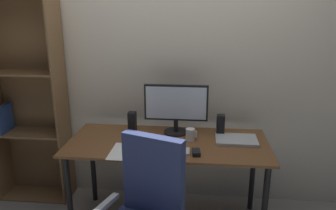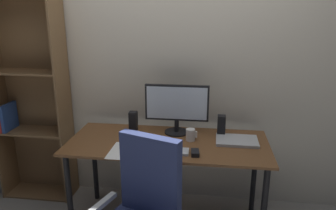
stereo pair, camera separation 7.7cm
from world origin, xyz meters
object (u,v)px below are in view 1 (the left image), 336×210
Objects in this scene: keyboard at (169,151)px; bookshelf at (28,103)px; mouse at (196,152)px; speaker_right at (220,125)px; coffee_mug at (190,134)px; laptop at (236,140)px; desk at (168,152)px; monitor at (176,106)px; speaker_left at (132,122)px.

bookshelf reaches higher than keyboard.
mouse is 0.44m from speaker_right.
coffee_mug is 0.36m from laptop.
mouse is at bearing -43.09° from desk.
desk is 0.23m from coffee_mug.
monitor is 0.55m from laptop.
speaker_left reaches higher than coffee_mug.
bookshelf is at bearing 156.81° from keyboard.
coffee_mug is 0.29× the size of laptop.
laptop is (0.53, 0.07, 0.10)m from desk.
bookshelf is (-1.83, 0.27, 0.16)m from laptop.
coffee_mug is 0.05× the size of bookshelf.
desk is at bearing -103.65° from monitor.
coffee_mug is at bearing 15.95° from desk.
bookshelf reaches higher than desk.
speaker_left and speaker_right have the same top height.
monitor is 3.05× the size of speaker_left.
keyboard is 0.52m from speaker_left.
coffee_mug is at bearing -15.67° from speaker_left.
coffee_mug reaches higher than laptop.
coffee_mug is at bearing -11.09° from bookshelf.
desk is at bearing -30.52° from speaker_left.
desk is 0.32m from mouse.
mouse is 1.63m from bookshelf.
keyboard is (-0.02, -0.39, -0.23)m from monitor.
mouse reaches higher than keyboard.
keyboard is at bearing -152.14° from laptop.
speaker_left is (-0.37, -0.01, -0.15)m from monitor.
monitor is 0.28× the size of bookshelf.
speaker_right is (-0.12, 0.12, 0.07)m from laptop.
laptop is at bearing -8.06° from speaker_left.
keyboard is at bearing -80.76° from desk.
bookshelf is (-1.35, 0.14, -0.06)m from monitor.
speaker_right is 1.72m from bookshelf.
monitor is at bearing 130.84° from coffee_mug.
coffee_mug reaches higher than keyboard.
bookshelf is at bearing 174.96° from speaker_right.
speaker_right is at bearing 58.81° from mouse.
bookshelf is at bearing 171.26° from speaker_left.
laptop is at bearing -45.18° from speaker_right.
mouse is 0.05× the size of bookshelf.
speaker_right reaches higher than desk.
laptop is 1.88× the size of speaker_left.
speaker_left reaches higher than laptop.
mouse reaches higher than desk.
speaker_left is (-0.49, 0.14, 0.04)m from coffee_mug.
coffee_mug is 0.28m from speaker_right.
monitor is at bearing 165.81° from laptop.
keyboard is 1.71× the size of speaker_left.
bookshelf is at bearing 172.22° from laptop.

